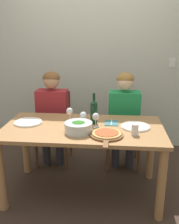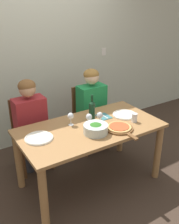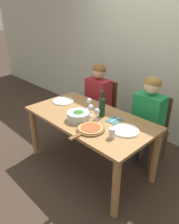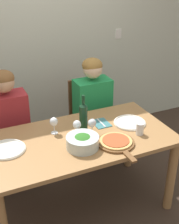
{
  "view_description": "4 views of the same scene",
  "coord_description": "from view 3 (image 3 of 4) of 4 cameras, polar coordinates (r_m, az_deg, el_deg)",
  "views": [
    {
      "loc": [
        0.3,
        -2.45,
        1.67
      ],
      "look_at": [
        0.05,
        0.12,
        0.87
      ],
      "focal_mm": 42.0,
      "sensor_mm": 36.0,
      "label": 1
    },
    {
      "loc": [
        -1.4,
        -2.2,
        2.11
      ],
      "look_at": [
        0.08,
        0.14,
        0.86
      ],
      "focal_mm": 42.0,
      "sensor_mm": 36.0,
      "label": 2
    },
    {
      "loc": [
        1.7,
        -1.65,
        1.95
      ],
      "look_at": [
        -0.01,
        0.01,
        0.81
      ],
      "focal_mm": 35.0,
      "sensor_mm": 36.0,
      "label": 3
    },
    {
      "loc": [
        -0.85,
        -2.09,
        2.14
      ],
      "look_at": [
        0.13,
        0.06,
        0.94
      ],
      "focal_mm": 50.0,
      "sensor_mm": 36.0,
      "label": 4
    }
  ],
  "objects": [
    {
      "name": "water_tumbler",
      "position": [
        2.23,
        5.92,
        -5.48
      ],
      "size": [
        0.07,
        0.07,
        0.11
      ],
      "color": "silver",
      "rests_on": "dining_table"
    },
    {
      "name": "wine_glass_left",
      "position": [
        2.81,
        -0.09,
        2.78
      ],
      "size": [
        0.07,
        0.07,
        0.15
      ],
      "color": "silver",
      "rests_on": "dining_table"
    },
    {
      "name": "dinner_plate_left",
      "position": [
        3.09,
        -6.89,
        2.85
      ],
      "size": [
        0.29,
        0.29,
        0.02
      ],
      "color": "silver",
      "rests_on": "dining_table"
    },
    {
      "name": "wine_glass_right",
      "position": [
        2.53,
        1.89,
        0.0
      ],
      "size": [
        0.07,
        0.07,
        0.15
      ],
      "color": "silver",
      "rests_on": "dining_table"
    },
    {
      "name": "dinner_plate_right",
      "position": [
        2.37,
        9.4,
        -4.78
      ],
      "size": [
        0.29,
        0.29,
        0.02
      ],
      "color": "silver",
      "rests_on": "dining_table"
    },
    {
      "name": "dining_table",
      "position": [
        2.71,
        -0.08,
        -3.46
      ],
      "size": [
        1.61,
        0.84,
        0.75
      ],
      "color": "#9E7042",
      "rests_on": "ground"
    },
    {
      "name": "pizza_on_board",
      "position": [
        2.36,
        0.18,
        -4.43
      ],
      "size": [
        0.31,
        0.45,
        0.04
      ],
      "color": "brown",
      "rests_on": "dining_table"
    },
    {
      "name": "wine_bottle",
      "position": [
        2.61,
        3.29,
        1.54
      ],
      "size": [
        0.07,
        0.07,
        0.32
      ],
      "color": "black",
      "rests_on": "dining_table"
    },
    {
      "name": "chair_right",
      "position": [
        3.07,
        15.65,
        -3.76
      ],
      "size": [
        0.42,
        0.42,
        0.92
      ],
      "color": "brown",
      "rests_on": "ground"
    },
    {
      "name": "wine_glass_centre",
      "position": [
        2.63,
        0.27,
        1.07
      ],
      "size": [
        0.07,
        0.07,
        0.15
      ],
      "color": "silver",
      "rests_on": "dining_table"
    },
    {
      "name": "ground_plane",
      "position": [
        3.07,
        -0.07,
        -13.8
      ],
      "size": [
        40.0,
        40.0,
        0.0
      ],
      "primitive_type": "plane",
      "color": "#3D2D23"
    },
    {
      "name": "fork_on_napkin",
      "position": [
        2.58,
        6.55,
        -2.16
      ],
      "size": [
        0.14,
        0.18,
        0.01
      ],
      "color": "#387075",
      "rests_on": "dining_table"
    },
    {
      "name": "person_man",
      "position": [
        2.88,
        15.03,
        -0.46
      ],
      "size": [
        0.47,
        0.51,
        1.21
      ],
      "color": "#28282D",
      "rests_on": "ground"
    },
    {
      "name": "person_woman",
      "position": [
        3.37,
        2.09,
        4.33
      ],
      "size": [
        0.47,
        0.51,
        1.21
      ],
      "color": "#28282D",
      "rests_on": "ground"
    },
    {
      "name": "chair_left",
      "position": [
        3.54,
        3.3,
        1.24
      ],
      "size": [
        0.42,
        0.42,
        0.92
      ],
      "color": "brown",
      "rests_on": "ground"
    },
    {
      "name": "back_wall",
      "position": [
        3.5,
        16.53,
        14.76
      ],
      "size": [
        10.0,
        0.06,
        2.7
      ],
      "color": "beige",
      "rests_on": "ground"
    },
    {
      "name": "broccoli_bowl",
      "position": [
        2.56,
        -2.91,
        -1.01
      ],
      "size": [
        0.27,
        0.27,
        0.11
      ],
      "color": "silver",
      "rests_on": "dining_table"
    }
  ]
}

